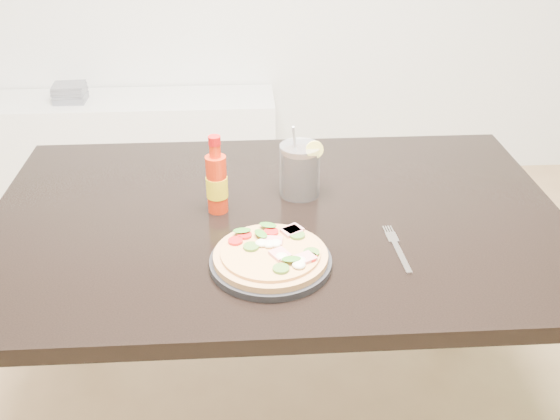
{
  "coord_description": "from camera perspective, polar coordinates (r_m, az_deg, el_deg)",
  "views": [
    {
      "loc": [
        -0.24,
        -0.78,
        1.52
      ],
      "look_at": [
        -0.17,
        0.41,
        0.83
      ],
      "focal_mm": 40.0,
      "sensor_mm": 36.0,
      "label": 1
    }
  ],
  "objects": [
    {
      "name": "plate",
      "position": [
        1.33,
        -0.86,
        -4.78
      ],
      "size": [
        0.26,
        0.26,
        0.02
      ],
      "primitive_type": "cylinder",
      "color": "black",
      "rests_on": "dining_table"
    },
    {
      "name": "dining_table",
      "position": [
        1.57,
        -0.26,
        -2.97
      ],
      "size": [
        1.4,
        0.9,
        0.75
      ],
      "color": "black",
      "rests_on": "ground"
    },
    {
      "name": "cd_stack",
      "position": [
        3.1,
        -18.67,
        10.12
      ],
      "size": [
        0.14,
        0.12,
        0.08
      ],
      "color": "slate",
      "rests_on": "media_console"
    },
    {
      "name": "hot_sauce_bottle",
      "position": [
        1.51,
        -5.81,
        2.55
      ],
      "size": [
        0.05,
        0.05,
        0.2
      ],
      "rotation": [
        0.0,
        0.0,
        0.04
      ],
      "color": "red",
      "rests_on": "dining_table"
    },
    {
      "name": "media_console",
      "position": [
        3.17,
        -13.36,
        5.61
      ],
      "size": [
        1.4,
        0.34,
        0.5
      ],
      "primitive_type": "cube",
      "color": "white",
      "rests_on": "ground"
    },
    {
      "name": "fork",
      "position": [
        1.42,
        10.61,
        -3.35
      ],
      "size": [
        0.03,
        0.19,
        0.0
      ],
      "rotation": [
        0.0,
        0.0,
        0.05
      ],
      "color": "silver",
      "rests_on": "dining_table"
    },
    {
      "name": "cola_cup",
      "position": [
        1.58,
        1.83,
        3.57
      ],
      "size": [
        0.11,
        0.1,
        0.19
      ],
      "rotation": [
        0.0,
        0.0,
        -0.36
      ],
      "color": "black",
      "rests_on": "dining_table"
    },
    {
      "name": "pizza",
      "position": [
        1.32,
        -0.75,
        -4.03
      ],
      "size": [
        0.24,
        0.24,
        0.03
      ],
      "color": "tan",
      "rests_on": "plate"
    }
  ]
}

